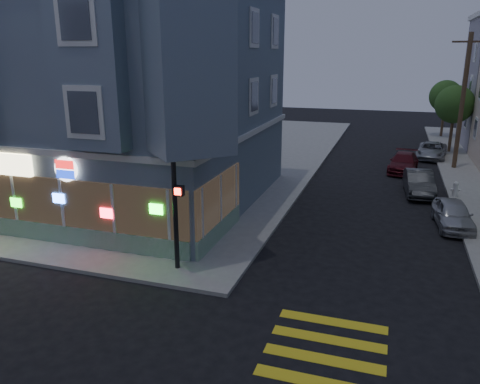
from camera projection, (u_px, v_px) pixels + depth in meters
The scene contains 12 objects.
ground at pixel (115, 314), 14.52m from camera, with size 120.00×120.00×0.00m, color black.
sidewalk_nw at pixel (127, 149), 39.50m from camera, with size 33.00×42.00×0.15m, color gray.
corner_building at pixel (123, 92), 24.68m from camera, with size 14.60×14.60×11.40m.
utility_pole at pixel (463, 100), 31.44m from camera, with size 2.20×0.30×9.00m.
street_tree_near at pixel (455, 104), 37.10m from camera, with size 3.00×3.00×5.30m.
street_tree_far at pixel (446, 96), 44.39m from camera, with size 3.00×3.00×5.30m.
parked_car_a at pixel (453, 214), 21.62m from camera, with size 1.50×3.73×1.27m, color #AEB1B6.
parked_car_b at pixel (419, 183), 26.74m from camera, with size 1.45×4.16×1.37m, color #343638.
parked_car_c at pixel (403, 163), 31.99m from camera, with size 1.77×4.36×1.27m, color #53121A.
parked_car_d at pixel (432, 151), 36.10m from camera, with size 2.06×4.46×1.24m, color #9B9FA5.
traffic_signal at pixel (172, 170), 16.13m from camera, with size 0.66×0.62×5.55m.
fire_hydrant at pixel (456, 189), 25.88m from camera, with size 0.50×0.29×0.86m.
Camera 1 is at (7.71, -11.00, 7.73)m, focal length 35.00 mm.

